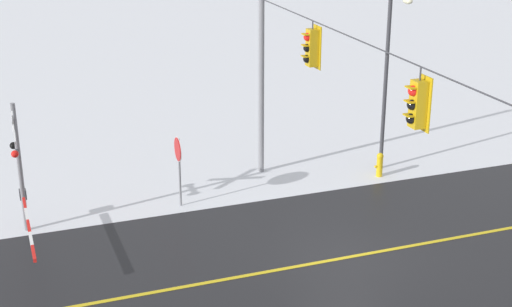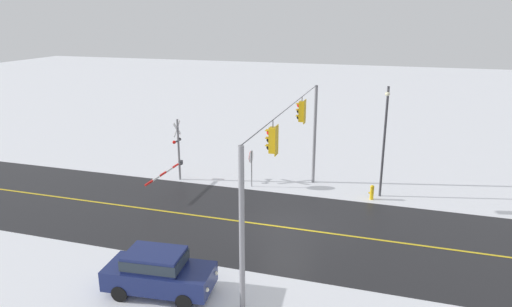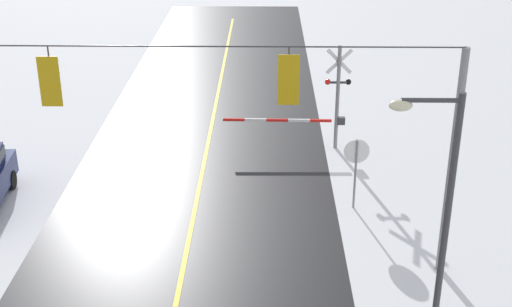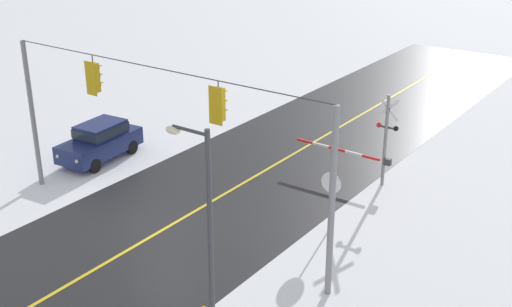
% 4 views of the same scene
% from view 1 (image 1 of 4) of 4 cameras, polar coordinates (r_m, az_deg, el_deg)
% --- Properties ---
extents(ground_plane, '(160.00, 160.00, 0.00)m').
position_cam_1_polar(ground_plane, '(21.62, 6.89, -7.80)').
color(ground_plane, white).
extents(signal_span, '(14.20, 0.47, 6.22)m').
position_cam_1_polar(signal_span, '(19.98, 7.41, 2.48)').
color(signal_span, gray).
rests_on(signal_span, ground).
extents(stop_sign, '(0.80, 0.09, 2.35)m').
position_cam_1_polar(stop_sign, '(24.12, -5.87, -0.21)').
color(stop_sign, gray).
rests_on(stop_sign, ground).
extents(railroad_crossing, '(4.77, 0.31, 4.00)m').
position_cam_1_polar(railroad_crossing, '(22.91, -17.32, -1.58)').
color(railroad_crossing, gray).
rests_on(railroad_crossing, ground).
extents(streetlamp_near, '(1.39, 0.28, 6.50)m').
position_cam_1_polar(streetlamp_near, '(26.75, 10.04, 6.60)').
color(streetlamp_near, '#38383D').
rests_on(streetlamp_near, ground).
extents(fire_hydrant, '(0.24, 0.31, 0.88)m').
position_cam_1_polar(fire_hydrant, '(27.17, 9.30, -0.78)').
color(fire_hydrant, gold).
rests_on(fire_hydrant, ground).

